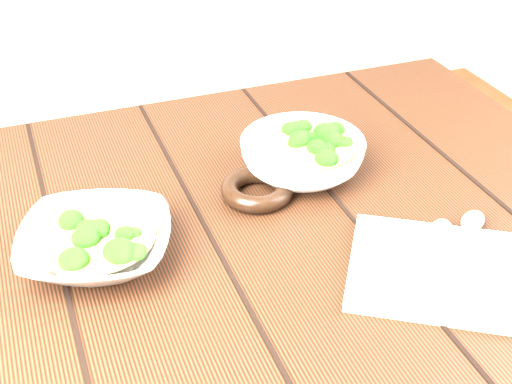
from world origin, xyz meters
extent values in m
cube|color=black|center=(0.00, 0.00, 0.73)|extent=(1.20, 0.80, 0.04)
cube|color=black|center=(0.54, 0.34, 0.35)|extent=(0.07, 0.07, 0.71)
imported|color=silver|center=(-0.17, -0.02, 0.77)|extent=(0.25, 0.25, 0.05)
cylinder|color=#9D7B46|center=(-0.17, -0.02, 0.79)|extent=(0.16, 0.16, 0.00)
ellipsoid|color=#36751A|center=(-0.15, -0.02, 0.79)|extent=(0.03, 0.03, 0.02)
ellipsoid|color=#36751A|center=(-0.16, 0.01, 0.79)|extent=(0.03, 0.03, 0.02)
ellipsoid|color=#36751A|center=(-0.19, 0.02, 0.79)|extent=(0.03, 0.03, 0.02)
ellipsoid|color=#36751A|center=(-0.19, -0.01, 0.79)|extent=(0.03, 0.03, 0.02)
ellipsoid|color=#36751A|center=(-0.21, -0.03, 0.79)|extent=(0.03, 0.03, 0.02)
ellipsoid|color=#36751A|center=(-0.20, -0.07, 0.79)|extent=(0.03, 0.03, 0.02)
ellipsoid|color=#36751A|center=(-0.16, -0.05, 0.79)|extent=(0.03, 0.03, 0.02)
ellipsoid|color=#36751A|center=(-0.14, -0.04, 0.79)|extent=(0.03, 0.03, 0.02)
imported|color=silver|center=(0.16, 0.08, 0.78)|extent=(0.25, 0.25, 0.06)
cylinder|color=#9D7B46|center=(0.16, 0.08, 0.80)|extent=(0.15, 0.15, 0.00)
ellipsoid|color=#36751A|center=(0.18, 0.08, 0.81)|extent=(0.03, 0.03, 0.03)
ellipsoid|color=#36751A|center=(0.18, 0.10, 0.81)|extent=(0.03, 0.03, 0.03)
ellipsoid|color=#36751A|center=(0.16, 0.12, 0.81)|extent=(0.03, 0.03, 0.03)
ellipsoid|color=#36751A|center=(0.14, 0.09, 0.81)|extent=(0.03, 0.03, 0.03)
ellipsoid|color=#36751A|center=(0.13, 0.08, 0.81)|extent=(0.03, 0.03, 0.03)
ellipsoid|color=#36751A|center=(0.12, 0.05, 0.81)|extent=(0.03, 0.03, 0.03)
ellipsoid|color=#36751A|center=(0.16, 0.05, 0.81)|extent=(0.03, 0.03, 0.03)
ellipsoid|color=#36751A|center=(0.18, 0.04, 0.81)|extent=(0.03, 0.03, 0.03)
ellipsoid|color=#36751A|center=(0.21, 0.06, 0.81)|extent=(0.03, 0.03, 0.03)
torus|color=black|center=(0.07, 0.04, 0.76)|extent=(0.13, 0.13, 0.03)
cube|color=beige|center=(0.23, -0.21, 0.76)|extent=(0.30, 0.28, 0.01)
cylinder|color=#BCB8A5|center=(0.21, -0.21, 0.77)|extent=(0.10, 0.12, 0.01)
ellipsoid|color=#BCB8A5|center=(0.27, -0.14, 0.77)|extent=(0.06, 0.06, 0.01)
cylinder|color=#BCB8A5|center=(0.25, -0.20, 0.77)|extent=(0.12, 0.10, 0.01)
ellipsoid|color=#BCB8A5|center=(0.32, -0.14, 0.77)|extent=(0.06, 0.06, 0.01)
camera|label=1|loc=(-0.24, -0.77, 1.34)|focal=50.00mm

